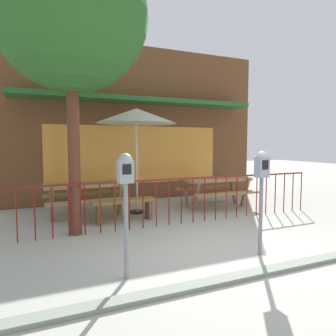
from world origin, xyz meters
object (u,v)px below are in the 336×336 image
Objects in this scene: patio_umbrella at (136,116)px; parking_meter_far at (262,175)px; parking_meter_near at (125,182)px; street_tree at (70,14)px; picnic_table_left at (85,190)px; picnic_table_right at (216,184)px; patio_bench at (124,205)px.

patio_umbrella reaches higher than parking_meter_far.
parking_meter_near is 0.29× the size of street_tree.
picnic_table_left is 3.36m from picnic_table_right.
street_tree is (-1.08, -0.55, 3.60)m from patio_bench.
street_tree reaches higher than parking_meter_near.
picnic_table_right is 1.15× the size of parking_meter_far.
picnic_table_right is 0.72× the size of patio_umbrella.
patio_bench is 3.80m from street_tree.
patio_umbrella is 1.60× the size of parking_meter_far.
patio_umbrella is 3.76m from parking_meter_near.
patio_bench is at bearing -126.81° from patio_umbrella.
picnic_table_left is 0.72× the size of patio_umbrella.
street_tree is at bearing 138.25° from parking_meter_far.
parking_meter_far is at bearing -111.35° from picnic_table_right.
street_tree is at bearing -152.78° from patio_bench.
picnic_table_left is 3.63m from street_tree.
parking_meter_far is at bearing -59.76° from picnic_table_left.
street_tree is at bearing -105.39° from picnic_table_left.
parking_meter_far reaches higher than parking_meter_near.
picnic_table_left is 1.16× the size of parking_meter_near.
parking_meter_near is (-3.35, -3.24, 0.60)m from picnic_table_right.
picnic_table_right reaches higher than patio_bench.
picnic_table_left is 4.15m from parking_meter_far.
patio_bench is at bearing 27.22° from street_tree.
patio_umbrella is at bearing -6.93° from picnic_table_left.
parking_meter_near is (-0.71, -2.72, 0.86)m from patio_bench.
patio_umbrella is (1.20, -0.15, 1.71)m from picnic_table_left.
street_tree is (-2.44, 2.18, 2.74)m from parking_meter_far.
parking_meter_far is 0.29× the size of street_tree.
patio_umbrella reaches higher than picnic_table_left.
picnic_table_right is 1.16× the size of parking_meter_near.
street_tree is at bearing -163.83° from picnic_table_right.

